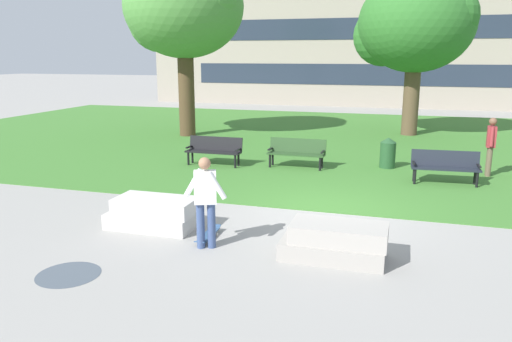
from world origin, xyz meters
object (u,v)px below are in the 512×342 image
concrete_block_center (154,213)px  park_bench_far_left (297,151)px  person_skateboarder (205,197)px  person_bystander_near_lawn (491,143)px  trash_bin (388,153)px  park_bench_near_left (445,165)px  park_bench_near_right (214,149)px  skateboard (208,235)px  concrete_block_left (335,242)px

concrete_block_center → park_bench_far_left: (1.63, 6.36, 0.23)m
concrete_block_center → person_skateboarder: person_skateboarder is taller
person_bystander_near_lawn → trash_bin: bearing=175.3°
park_bench_near_left → park_bench_near_right: (-6.97, 0.41, 0.00)m
person_bystander_near_lawn → skateboard: bearing=-129.6°
trash_bin → person_skateboarder: bearing=-110.5°
concrete_block_center → park_bench_near_right: (-0.99, 5.95, 0.23)m
concrete_block_center → concrete_block_left: same height
park_bench_far_left → trash_bin: (2.75, 0.77, -0.04)m
park_bench_near_left → park_bench_far_left: bearing=169.4°
person_bystander_near_lawn → park_bench_near_left: bearing=-133.9°
park_bench_far_left → person_bystander_near_lawn: size_ratio=1.06×
park_bench_near_left → park_bench_far_left: (-4.35, 0.81, 0.00)m
concrete_block_center → park_bench_near_left: 8.16m
person_skateboarder → park_bench_near_left: (4.52, 6.25, -0.43)m
park_bench_near_right → person_bystander_near_lawn: 8.32m
skateboard → trash_bin: 8.04m
person_skateboarder → park_bench_near_right: 7.11m
trash_bin → concrete_block_left: bearing=-94.3°
concrete_block_left → person_bystander_near_lawn: person_bystander_near_lawn is taller
park_bench_near_right → person_bystander_near_lawn: size_ratio=1.05×
park_bench_near_left → park_bench_far_left: 4.42m
concrete_block_center → concrete_block_left: size_ratio=1.00×
person_skateboarder → person_bystander_near_lawn: person_bystander_near_lawn is taller
concrete_block_center → trash_bin: (4.38, 7.13, 0.20)m
concrete_block_center → park_bench_near_right: 6.04m
skateboard → park_bench_near_right: size_ratio=0.57×
skateboard → trash_bin: size_ratio=1.07×
park_bench_near_left → trash_bin: trash_bin is taller
concrete_block_center → concrete_block_left: bearing=-8.0°
person_skateboarder → skateboard: (-0.14, 0.41, -0.88)m
skateboard → person_bystander_near_lawn: size_ratio=0.60×
concrete_block_left → skateboard: (-2.49, 0.24, -0.22)m
concrete_block_center → person_bystander_near_lawn: 10.04m
park_bench_far_left → person_bystander_near_lawn: person_bystander_near_lawn is taller
concrete_block_center → park_bench_far_left: size_ratio=1.01×
skateboard → park_bench_far_left: (0.31, 6.65, 0.45)m
person_skateboarder → concrete_block_center: bearing=154.1°
park_bench_near_left → concrete_block_center: bearing=-137.1°
trash_bin → park_bench_far_left: bearing=-164.4°
park_bench_near_right → person_bystander_near_lawn: person_bystander_near_lawn is taller
trash_bin → park_bench_near_left: bearing=-44.8°
person_skateboarder → skateboard: person_skateboarder is taller
concrete_block_left → skateboard: concrete_block_left is taller
concrete_block_center → skateboard: concrete_block_center is taller
concrete_block_center → person_bystander_near_lawn: (7.27, 6.89, 0.68)m
concrete_block_left → park_bench_near_left: 6.46m
skateboard → trash_bin: (3.06, 7.42, 0.42)m
skateboard → person_bystander_near_lawn: person_bystander_near_lawn is taller
concrete_block_center → trash_bin: size_ratio=1.91×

